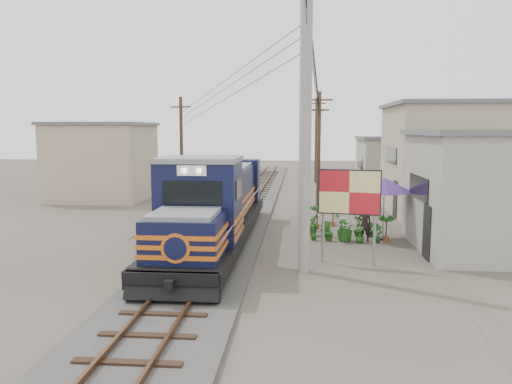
# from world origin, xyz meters

# --- Properties ---
(ground) EXTENTS (120.00, 120.00, 0.00)m
(ground) POSITION_xyz_m (0.00, 0.00, 0.00)
(ground) COLOR #473F35
(ground) RESTS_ON ground
(ballast) EXTENTS (3.60, 70.00, 0.16)m
(ballast) POSITION_xyz_m (0.00, 10.00, 0.08)
(ballast) COLOR #595651
(ballast) RESTS_ON ground
(track) EXTENTS (1.15, 70.00, 0.12)m
(track) POSITION_xyz_m (0.00, 10.00, 0.26)
(track) COLOR #51331E
(track) RESTS_ON ground
(locomotive) EXTENTS (2.71, 14.72, 3.65)m
(locomotive) POSITION_xyz_m (0.00, 2.93, 1.62)
(locomotive) COLOR black
(locomotive) RESTS_ON ground
(utility_pole_main) EXTENTS (0.40, 0.40, 10.00)m
(utility_pole_main) POSITION_xyz_m (3.50, -0.50, 5.00)
(utility_pole_main) COLOR #9E9B93
(utility_pole_main) RESTS_ON ground
(wooden_pole_mid) EXTENTS (1.60, 0.24, 7.00)m
(wooden_pole_mid) POSITION_xyz_m (4.50, 14.00, 3.68)
(wooden_pole_mid) COLOR #4C3826
(wooden_pole_mid) RESTS_ON ground
(wooden_pole_far) EXTENTS (1.60, 0.24, 7.50)m
(wooden_pole_far) POSITION_xyz_m (4.80, 28.00, 3.93)
(wooden_pole_far) COLOR #4C3826
(wooden_pole_far) RESTS_ON ground
(wooden_pole_left) EXTENTS (1.60, 0.24, 7.00)m
(wooden_pole_left) POSITION_xyz_m (-5.00, 18.00, 3.68)
(wooden_pole_left) COLOR #4C3826
(wooden_pole_left) RESTS_ON ground
(power_lines) EXTENTS (9.65, 19.00, 3.30)m
(power_lines) POSITION_xyz_m (-0.14, 8.49, 7.56)
(power_lines) COLOR black
(power_lines) RESTS_ON ground
(shophouse_front) EXTENTS (7.35, 6.30, 4.70)m
(shophouse_front) POSITION_xyz_m (11.50, 3.00, 2.36)
(shophouse_front) COLOR #9A968C
(shophouse_front) RESTS_ON ground
(shophouse_mid) EXTENTS (8.40, 7.35, 6.20)m
(shophouse_mid) POSITION_xyz_m (12.50, 12.00, 3.11)
(shophouse_mid) COLOR tan
(shophouse_mid) RESTS_ON ground
(shophouse_back) EXTENTS (6.30, 6.30, 4.20)m
(shophouse_back) POSITION_xyz_m (11.00, 22.00, 2.11)
(shophouse_back) COLOR #9A968C
(shophouse_back) RESTS_ON ground
(shophouse_left) EXTENTS (6.30, 6.30, 5.20)m
(shophouse_left) POSITION_xyz_m (-10.00, 16.00, 2.61)
(shophouse_left) COLOR tan
(shophouse_left) RESTS_ON ground
(billboard) EXTENTS (2.15, 0.53, 3.35)m
(billboard) POSITION_xyz_m (5.06, 0.52, 2.47)
(billboard) COLOR #99999E
(billboard) RESTS_ON ground
(market_umbrella) EXTENTS (2.51, 2.51, 2.69)m
(market_umbrella) POSITION_xyz_m (6.95, 4.67, 2.36)
(market_umbrella) COLOR black
(market_umbrella) RESTS_ON ground
(vendor) EXTENTS (0.59, 0.41, 1.53)m
(vendor) POSITION_xyz_m (6.11, 4.28, 0.77)
(vendor) COLOR black
(vendor) RESTS_ON ground
(plant_nursery) EXTENTS (3.27, 3.15, 1.12)m
(plant_nursery) POSITION_xyz_m (4.96, 4.74, 0.47)
(plant_nursery) COLOR #215E1B
(plant_nursery) RESTS_ON ground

